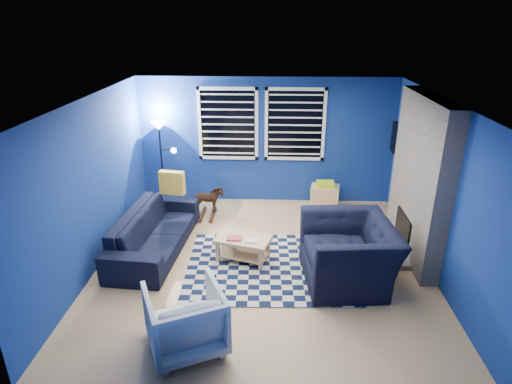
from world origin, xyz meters
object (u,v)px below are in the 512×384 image
(tv, at_px, (399,143))
(armchair_bent, at_px, (185,319))
(cabinet, at_px, (325,196))
(floor_lamp, at_px, (161,137))
(armchair_big, at_px, (348,252))
(rocking_horse, at_px, (207,200))
(coffee_table, at_px, (243,244))
(sofa, at_px, (155,231))

(tv, distance_m, armchair_bent, 5.12)
(cabinet, bearing_deg, floor_lamp, -172.15)
(armchair_big, xyz_separation_m, rocking_horse, (-2.32, 2.02, -0.12))
(armchair_bent, relative_size, coffee_table, 0.91)
(cabinet, bearing_deg, armchair_bent, -107.34)
(tv, xyz_separation_m, floor_lamp, (-4.48, 0.25, -0.02))
(cabinet, bearing_deg, sofa, -139.31)
(sofa, distance_m, cabinet, 3.42)
(tv, bearing_deg, rocking_horse, -174.45)
(armchair_bent, bearing_deg, rocking_horse, -110.12)
(armchair_big, xyz_separation_m, cabinet, (-0.06, 2.53, -0.20))
(armchair_bent, bearing_deg, coffee_table, -129.86)
(armchair_big, relative_size, rocking_horse, 2.24)
(floor_lamp, bearing_deg, coffee_table, -51.13)
(armchair_big, relative_size, floor_lamp, 0.81)
(rocking_horse, bearing_deg, sofa, 135.48)
(sofa, distance_m, rocking_horse, 1.43)
(rocking_horse, relative_size, cabinet, 1.02)
(armchair_bent, xyz_separation_m, floor_lamp, (-1.21, 4.05, 1.00))
(armchair_bent, distance_m, rocking_horse, 3.47)
(armchair_big, relative_size, coffee_table, 1.48)
(armchair_bent, distance_m, cabinet, 4.44)
(sofa, xyz_separation_m, floor_lamp, (-0.29, 1.86, 1.05))
(armchair_bent, height_order, cabinet, armchair_bent)
(sofa, relative_size, coffee_table, 2.47)
(armchair_bent, distance_m, coffee_table, 1.97)
(armchair_big, xyz_separation_m, coffee_table, (-1.53, 0.46, -0.16))
(sofa, bearing_deg, cabinet, -54.16)
(sofa, distance_m, coffee_table, 1.47)
(rocking_horse, bearing_deg, floor_lamp, 40.57)
(armchair_bent, height_order, floor_lamp, floor_lamp)
(coffee_table, distance_m, cabinet, 2.54)
(sofa, xyz_separation_m, armchair_bent, (0.93, -2.19, 0.05))
(sofa, xyz_separation_m, cabinet, (2.92, 1.78, -0.09))
(tv, distance_m, floor_lamp, 4.49)
(tv, height_order, coffee_table, tv)
(coffee_table, bearing_deg, rocking_horse, 116.92)
(sofa, height_order, armchair_big, armchair_big)
(rocking_horse, relative_size, floor_lamp, 0.36)
(tv, relative_size, rocking_horse, 1.64)
(tv, relative_size, floor_lamp, 0.59)
(tv, distance_m, rocking_horse, 3.72)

